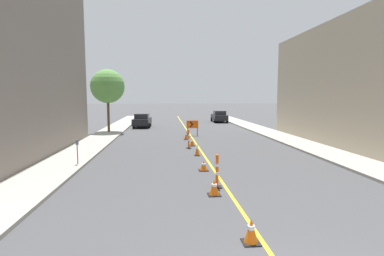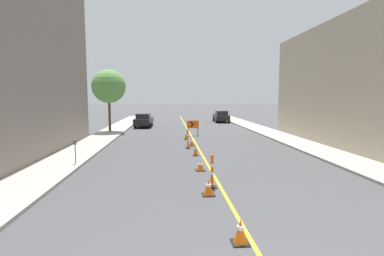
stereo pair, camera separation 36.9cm
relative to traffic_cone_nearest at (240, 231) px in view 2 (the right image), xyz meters
name	(u,v)px [view 2 (the right image)]	position (x,y,z in m)	size (l,w,h in m)	color
lane_stripe	(190,133)	(0.30, 22.17, -0.30)	(0.12, 50.04, 0.01)	gold
sidewalk_left	(110,133)	(-7.39, 22.17, -0.24)	(2.53, 50.04, 0.14)	#9E998E
sidewalk_right	(267,132)	(7.99, 22.17, -0.24)	(2.53, 50.04, 0.14)	#9E998E
building_facade_right	(378,84)	(12.26, 12.39, 4.07)	(6.00, 20.37, 8.75)	tan
traffic_cone_nearest	(240,231)	(0.00, 0.00, 0.00)	(0.42, 0.42, 0.62)	black
traffic_cone_second	(208,187)	(-0.30, 3.59, -0.02)	(0.46, 0.46, 0.58)	black
traffic_cone_third	(200,166)	(-0.21, 7.21, -0.07)	(0.46, 0.46, 0.49)	black
traffic_cone_fourth	(196,150)	(-0.12, 10.86, 0.05)	(0.34, 0.34, 0.72)	black
traffic_cone_fifth	(192,142)	(-0.09, 14.43, -0.04)	(0.44, 0.44, 0.54)	black
traffic_cone_farthest	(186,136)	(-0.29, 17.68, 0.02)	(0.38, 0.38, 0.66)	black
delineator_post_front	(212,173)	(-0.04, 4.48, 0.27)	(0.37, 0.37, 1.32)	black
delineator_post_rear	(188,140)	(-0.42, 13.52, 0.27)	(0.34, 0.34, 1.32)	black
arrow_barricade_primary	(193,125)	(0.45, 20.07, 0.67)	(1.06, 0.11, 1.39)	#EF560C
parked_car_curb_near	(144,120)	(-4.65, 28.24, 0.49)	(2.02, 4.39, 1.59)	black
parked_car_curb_mid	(221,116)	(5.56, 34.40, 0.49)	(1.94, 4.33, 1.59)	black
parking_meter_near_curb	(75,146)	(-6.47, 8.63, 0.72)	(0.12, 0.11, 1.25)	#4C4C51
street_tree_left_near	(109,86)	(-7.52, 23.04, 4.21)	(3.25, 3.25, 6.03)	#4C3823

